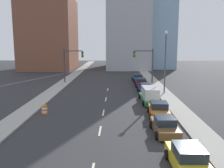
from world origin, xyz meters
TOP-DOWN VIEW (x-y plane):
  - sidewalk_left at (-8.44, 46.70)m, footprint 2.31×93.41m
  - sidewalk_right at (8.44, 46.70)m, footprint 2.31×93.41m
  - lane_stripe_at_15m at (0.00, 14.98)m, footprint 0.16×2.40m
  - lane_stripe_at_21m at (0.00, 20.62)m, footprint 0.16×2.40m
  - lane_stripe_at_27m at (0.00, 27.04)m, footprint 0.16×2.40m
  - lane_stripe_at_34m at (0.00, 34.07)m, footprint 0.16×2.40m
  - building_brick_left at (-17.64, 65.91)m, footprint 14.00×16.00m
  - building_office_center at (4.63, 69.91)m, footprint 12.00×20.00m
  - building_glass_right at (11.62, 73.91)m, footprint 13.00×20.00m
  - traffic_signal_left at (-7.25, 40.39)m, footprint 3.68×0.35m
  - traffic_signal_right at (7.04, 40.39)m, footprint 3.68×0.35m
  - traffic_barrel at (-6.19, 19.94)m, footprint 0.56×0.56m
  - street_lamp at (8.44, 30.69)m, footprint 0.44×0.44m
  - sedan_yellow at (5.66, 8.36)m, footprint 2.17×4.67m
  - sedan_brown at (5.43, 14.47)m, footprint 2.13×4.33m
  - sedan_orange at (5.76, 19.34)m, footprint 2.33×4.30m
  - box_truck_green at (5.60, 25.27)m, footprint 2.38×6.17m
  - sedan_blue at (5.66, 31.62)m, footprint 2.08×4.27m
  - sedan_maroon at (5.66, 37.25)m, footprint 2.12×4.76m
  - sedan_teal at (5.57, 43.04)m, footprint 2.18×4.37m

SIDE VIEW (x-z plane):
  - lane_stripe_at_15m at x=0.00m, z-range 0.00..0.01m
  - lane_stripe_at_21m at x=0.00m, z-range 0.00..0.01m
  - lane_stripe_at_27m at x=0.00m, z-range 0.00..0.01m
  - lane_stripe_at_34m at x=0.00m, z-range 0.00..0.01m
  - sidewalk_left at x=-8.44m, z-range 0.00..0.16m
  - sidewalk_right at x=8.44m, z-range 0.00..0.16m
  - traffic_barrel at x=-6.19m, z-range 0.00..0.95m
  - sedan_maroon at x=5.66m, z-range -0.06..1.33m
  - sedan_teal at x=5.57m, z-range -0.05..1.33m
  - sedan_brown at x=5.43m, z-range -0.06..1.36m
  - sedan_blue at x=5.66m, z-range -0.06..1.38m
  - sedan_yellow at x=5.66m, z-range -0.07..1.43m
  - sedan_orange at x=5.76m, z-range -0.07..1.44m
  - box_truck_green at x=5.60m, z-range -0.05..1.92m
  - traffic_signal_left at x=-7.25m, z-range 0.89..7.27m
  - traffic_signal_right at x=7.04m, z-range 0.89..7.27m
  - street_lamp at x=8.44m, z-range 0.68..9.75m
  - building_brick_left at x=-17.64m, z-range 0.00..19.60m
  - building_office_center at x=4.63m, z-range 0.00..26.18m
  - building_glass_right at x=11.62m, z-range 0.00..30.06m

